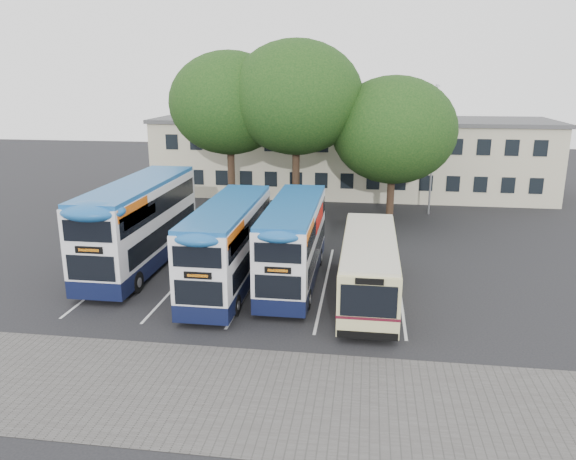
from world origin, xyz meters
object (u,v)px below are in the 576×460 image
Objects in this scene: tree_right at (394,130)px; bus_dd_mid at (229,242)px; tree_left at (229,103)px; bus_dd_left at (140,221)px; bus_single at (369,264)px; bus_dd_right at (294,239)px; tree_mid at (296,98)px; lamp_post at (433,143)px.

tree_right is 16.18m from bus_dd_mid.
tree_left is 1.17× the size of tree_right.
bus_dd_left is 11.99m from bus_single.
tree_left is 15.21m from bus_dd_mid.
tree_left is at bearing 115.67° from bus_dd_right.
tree_right is 14.06m from bus_dd_right.
bus_single is (5.03, -13.52, -6.64)m from tree_mid.
tree_mid is 13.61m from bus_dd_right.
tree_left is at bearing -171.21° from lamp_post.
lamp_post is at bearing 75.48° from bus_single.
tree_right is at bearing 4.00° from tree_mid.
bus_dd_right is (6.12, -12.73, -5.65)m from tree_left.
bus_dd_mid is (-10.70, -15.92, -2.88)m from lamp_post.
bus_dd_left reaches higher than bus_single.
tree_mid reaches higher than tree_left.
tree_right reaches higher than bus_dd_left.
lamp_post is 10.17m from tree_mid.
tree_mid reaches higher than lamp_post.
bus_dd_left is at bearing -121.28° from tree_mid.
tree_right is 1.03× the size of bus_dd_right.
lamp_post reaches higher than bus_dd_right.
bus_single is at bearing -21.85° from bus_dd_right.
lamp_post is at bearing 56.09° from bus_dd_mid.
lamp_post is 0.94× the size of tree_right.
bus_dd_right is (2.91, 1.04, -0.05)m from bus_dd_mid.
tree_left is 0.94× the size of tree_mid.
bus_single is (-1.38, -13.97, -4.58)m from tree_right.
bus_single is at bearing -3.46° from bus_dd_mid.
tree_left reaches higher than tree_right.
bus_dd_left is 8.19m from bus_dd_right.
bus_dd_right is at bearing -117.65° from lamp_post.
bus_dd_mid is at bearing 176.54° from bus_single.
lamp_post is 19.40m from bus_dd_mid.
bus_dd_left is at bearing -138.91° from tree_right.
tree_left is 12.91m from bus_dd_left.
bus_dd_left is at bearing -99.75° from tree_left.
lamp_post is at bearing 39.48° from tree_right.
bus_dd_mid is at bearing -123.91° from lamp_post.
bus_dd_mid is (-1.44, -13.13, -6.03)m from tree_mid.
tree_right is at bearing 59.94° from bus_dd_mid.
bus_dd_right is (-7.79, -14.88, -2.93)m from lamp_post.
tree_mid is (-9.26, -2.79, 3.15)m from lamp_post.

